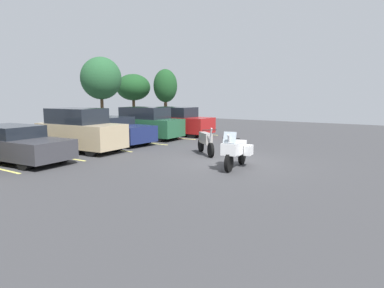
{
  "coord_description": "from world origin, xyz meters",
  "views": [
    {
      "loc": [
        -11.7,
        -6.13,
        2.58
      ],
      "look_at": [
        -0.75,
        1.23,
        0.7
      ],
      "focal_mm": 31.91,
      "sensor_mm": 36.0,
      "label": 1
    }
  ],
  "objects": [
    {
      "name": "motorcycle_touring",
      "position": [
        -0.93,
        -0.74,
        0.65
      ],
      "size": [
        2.14,
        1.03,
        1.37
      ],
      "color": "black",
      "rests_on": "ground"
    },
    {
      "name": "tree_center_right",
      "position": [
        17.52,
        16.96,
        3.59
      ],
      "size": [
        2.55,
        2.55,
        5.38
      ],
      "color": "#4C3823",
      "rests_on": "ground"
    },
    {
      "name": "car_charcoal",
      "position": [
        -4.62,
        7.01,
        0.7
      ],
      "size": [
        2.23,
        4.95,
        1.41
      ],
      "color": "#38383D",
      "rests_on": "ground"
    },
    {
      "name": "tree_center_left",
      "position": [
        8.85,
        17.19,
        4.05
      ],
      "size": [
        3.5,
        3.5,
        5.88
      ],
      "color": "#4C3823",
      "rests_on": "ground"
    },
    {
      "name": "car_tan",
      "position": [
        -1.52,
        6.99,
        0.97
      ],
      "size": [
        2.07,
        4.33,
        1.99
      ],
      "color": "tan",
      "rests_on": "ground"
    },
    {
      "name": "motorcycle_second",
      "position": [
        0.95,
        1.65,
        0.58
      ],
      "size": [
        1.48,
        1.66,
        1.25
      ],
      "color": "black",
      "rests_on": "ground"
    },
    {
      "name": "tree_right",
      "position": [
        16.37,
        20.56,
        3.47
      ],
      "size": [
        3.75,
        3.75,
        4.92
      ],
      "color": "#4C3823",
      "rests_on": "ground"
    },
    {
      "name": "parking_stripes",
      "position": [
        -1.7,
        7.19,
        0.0
      ],
      "size": [
        18.77,
        4.77,
        0.01
      ],
      "color": "#EAE066",
      "rests_on": "ground"
    },
    {
      "name": "car_green",
      "position": [
        3.71,
        7.52,
        0.92
      ],
      "size": [
        2.11,
        4.37,
        1.89
      ],
      "color": "#235638",
      "rests_on": "ground"
    },
    {
      "name": "car_red",
      "position": [
        6.34,
        7.12,
        0.91
      ],
      "size": [
        1.89,
        4.47,
        1.82
      ],
      "color": "maroon",
      "rests_on": "ground"
    },
    {
      "name": "ground",
      "position": [
        0.0,
        0.0,
        -0.05
      ],
      "size": [
        44.0,
        44.0,
        0.1
      ],
      "primitive_type": "cube",
      "color": "#38383A"
    },
    {
      "name": "car_navy",
      "position": [
        1.12,
        7.53,
        0.71
      ],
      "size": [
        2.16,
        4.55,
        1.45
      ],
      "color": "navy",
      "rests_on": "ground"
    }
  ]
}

